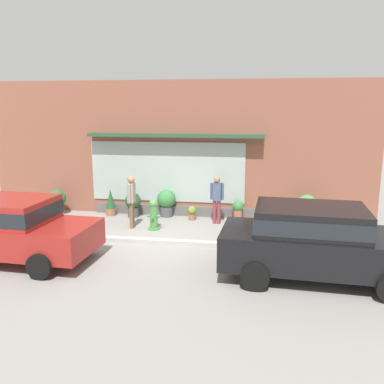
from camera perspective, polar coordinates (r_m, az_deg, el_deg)
name	(u,v)px	position (r m, az deg, el deg)	size (l,w,h in m)	color
ground_plane	(156,241)	(12.14, -5.06, -6.86)	(60.00, 60.00, 0.00)	gray
curb_strip	(154,241)	(11.93, -5.30, -6.88)	(14.00, 0.24, 0.12)	#B2B2AD
storefront	(176,150)	(14.69, -2.22, 5.92)	(14.00, 0.81, 4.83)	#935642
fire_hydrant	(154,214)	(13.10, -5.41, -3.09)	(0.43, 0.41, 1.00)	#4C8C47
pedestrian_with_handbag	(132,198)	(13.28, -8.47, -0.83)	(0.23, 0.62, 1.73)	brown
pedestrian_passerby	(217,196)	(13.64, 3.52, -0.62)	(0.46, 0.22, 1.63)	#8E333D
parked_car_red	(10,226)	(11.37, -24.26, -4.37)	(4.29, 2.24, 1.62)	maroon
parked_car_black	(315,239)	(9.67, 16.98, -6.32)	(4.50, 2.26, 1.69)	black
potted_plant_window_left	(192,212)	(14.21, 0.00, -2.89)	(0.30, 0.30, 0.50)	#9E6042
potted_plant_trailing_edge	(133,203)	(14.71, -8.29, -1.59)	(0.57, 0.57, 0.88)	#4C4C51
potted_plant_window_center	(166,201)	(14.65, -3.62, -1.33)	(0.67, 0.67, 0.98)	#4C4C51
potted_plant_by_entrance	(57,201)	(15.71, -18.48, -1.16)	(0.67, 0.67, 0.92)	#B7B2A3
potted_plant_low_front	(111,203)	(15.10, -11.36, -1.49)	(0.37, 0.37, 0.97)	#9E6042
potted_plant_corner_tall	(307,208)	(14.20, 15.83, -2.16)	(0.68, 0.68, 1.01)	#9E6042
potted_plant_window_right	(238,209)	(14.26, 6.46, -2.46)	(0.39, 0.39, 0.70)	#9E6042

